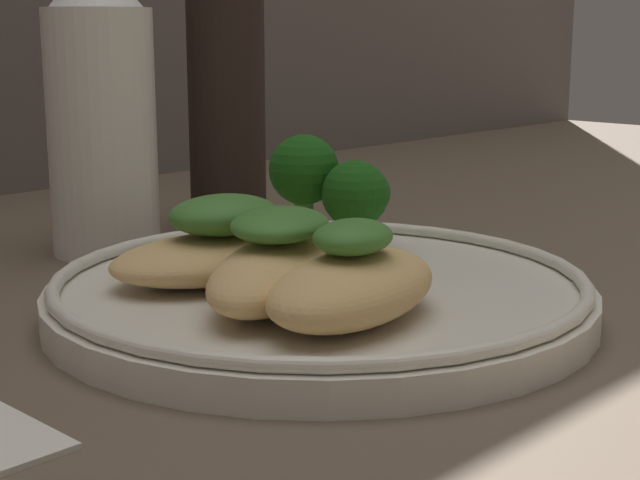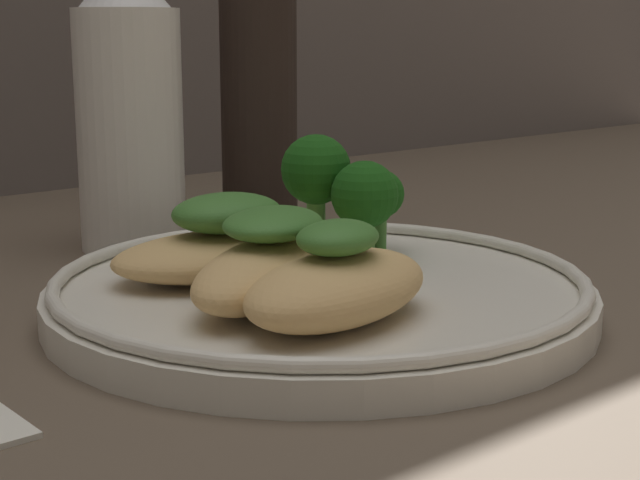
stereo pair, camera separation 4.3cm
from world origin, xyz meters
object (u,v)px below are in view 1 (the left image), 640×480
Objects in this scene: broccoli_bunch at (333,186)px; plate at (320,293)px; sauce_bottle at (101,112)px; pepper_grinder at (227,97)px.

plate is at bearing -143.19° from broccoli_bunch.
sauce_bottle is 0.90× the size of pepper_grinder.
broccoli_bunch is at bearing -111.04° from pepper_grinder.
broccoli_bunch is 0.33× the size of pepper_grinder.
plate is 21.10cm from pepper_grinder.
pepper_grinder reaches higher than sauce_bottle.
pepper_grinder is (9.12, 0.00, 0.41)cm from sauce_bottle.
plate is 3.95× the size of broccoli_bunch.
sauce_bottle is at bearing 104.98° from broccoli_bunch.
broccoli_bunch is 14.77cm from sauce_bottle.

